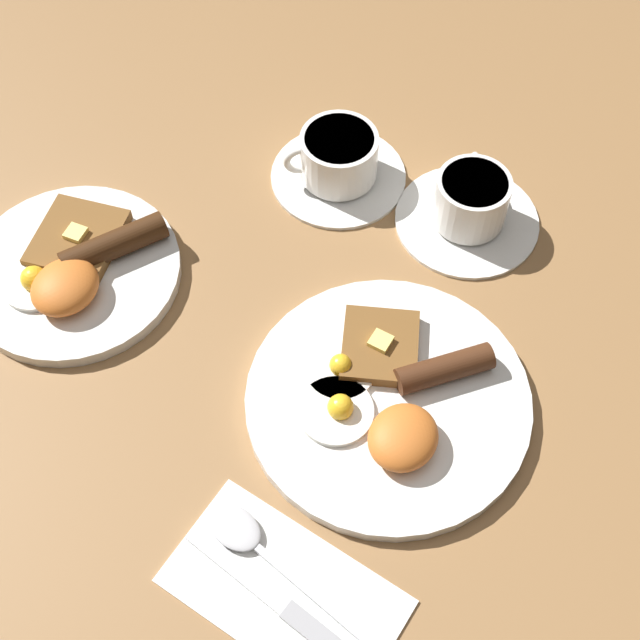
{
  "coord_description": "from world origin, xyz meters",
  "views": [
    {
      "loc": [
        -0.37,
        -0.16,
        0.77
      ],
      "look_at": [
        0.03,
        0.1,
        0.03
      ],
      "focal_mm": 50.0,
      "sensor_mm": 36.0,
      "label": 1
    }
  ],
  "objects_px": {
    "knife": "(287,610)",
    "teacup_near": "(470,206)",
    "breakfast_plate_near": "(388,399)",
    "teacup_far": "(338,162)",
    "spoon": "(250,541)",
    "breakfast_plate_far": "(75,269)"
  },
  "relations": [
    {
      "from": "teacup_far",
      "to": "knife",
      "type": "height_order",
      "value": "teacup_far"
    },
    {
      "from": "teacup_far",
      "to": "knife",
      "type": "xyz_separation_m",
      "value": [
        -0.44,
        -0.23,
        -0.02
      ]
    },
    {
      "from": "knife",
      "to": "teacup_near",
      "type": "bearing_deg",
      "value": -76.05
    },
    {
      "from": "breakfast_plate_near",
      "to": "breakfast_plate_far",
      "type": "bearing_deg",
      "value": 97.55
    },
    {
      "from": "teacup_near",
      "to": "knife",
      "type": "height_order",
      "value": "teacup_near"
    },
    {
      "from": "teacup_far",
      "to": "knife",
      "type": "bearing_deg",
      "value": -152.81
    },
    {
      "from": "breakfast_plate_near",
      "to": "spoon",
      "type": "xyz_separation_m",
      "value": [
        -0.19,
        0.03,
        -0.0
      ]
    },
    {
      "from": "knife",
      "to": "spoon",
      "type": "distance_m",
      "value": 0.07
    },
    {
      "from": "breakfast_plate_near",
      "to": "spoon",
      "type": "distance_m",
      "value": 0.19
    },
    {
      "from": "teacup_far",
      "to": "spoon",
      "type": "bearing_deg",
      "value": -157.95
    },
    {
      "from": "breakfast_plate_far",
      "to": "teacup_near",
      "type": "relative_size",
      "value": 1.42
    },
    {
      "from": "knife",
      "to": "breakfast_plate_far",
      "type": "bearing_deg",
      "value": -18.62
    },
    {
      "from": "teacup_near",
      "to": "knife",
      "type": "xyz_separation_m",
      "value": [
        -0.46,
        -0.07,
        -0.02
      ]
    },
    {
      "from": "breakfast_plate_near",
      "to": "teacup_far",
      "type": "relative_size",
      "value": 1.78
    },
    {
      "from": "spoon",
      "to": "teacup_near",
      "type": "bearing_deg",
      "value": -81.22
    },
    {
      "from": "breakfast_plate_near",
      "to": "teacup_near",
      "type": "xyz_separation_m",
      "value": [
        0.24,
        0.04,
        0.01
      ]
    },
    {
      "from": "breakfast_plate_near",
      "to": "knife",
      "type": "relative_size",
      "value": 1.39
    },
    {
      "from": "breakfast_plate_near",
      "to": "breakfast_plate_far",
      "type": "xyz_separation_m",
      "value": [
        -0.05,
        0.36,
        0.0
      ]
    },
    {
      "from": "breakfast_plate_near",
      "to": "breakfast_plate_far",
      "type": "distance_m",
      "value": 0.36
    },
    {
      "from": "breakfast_plate_far",
      "to": "spoon",
      "type": "relative_size",
      "value": 1.2
    },
    {
      "from": "breakfast_plate_far",
      "to": "knife",
      "type": "bearing_deg",
      "value": -113.89
    },
    {
      "from": "breakfast_plate_near",
      "to": "knife",
      "type": "height_order",
      "value": "breakfast_plate_near"
    }
  ]
}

